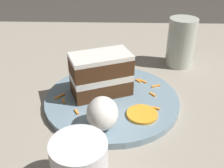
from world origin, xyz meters
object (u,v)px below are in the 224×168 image
(plate, at_px, (112,100))
(cream_dollop, at_px, (102,113))
(coffee_mug, at_px, (80,165))
(drinking_glass, at_px, (181,46))
(cake_slice, at_px, (103,74))
(orange_garnish, at_px, (142,114))

(plate, xyz_separation_m, cream_dollop, (-0.09, 0.01, 0.03))
(coffee_mug, bearing_deg, cream_dollop, -11.12)
(plate, height_order, drinking_glass, drinking_glass)
(plate, relative_size, cream_dollop, 4.55)
(plate, xyz_separation_m, coffee_mug, (-0.20, 0.03, 0.04))
(cream_dollop, relative_size, coffee_mug, 0.74)
(drinking_glass, bearing_deg, cake_slice, 131.31)
(cake_slice, xyz_separation_m, drinking_glass, (0.16, -0.18, -0.00))
(drinking_glass, xyz_separation_m, coffee_mug, (-0.37, 0.19, -0.01))
(drinking_glass, bearing_deg, plate, 136.92)
(cake_slice, relative_size, cream_dollop, 2.23)
(cake_slice, bearing_deg, plate, 28.43)
(coffee_mug, bearing_deg, drinking_glass, -27.79)
(cake_slice, relative_size, coffee_mug, 1.64)
(cake_slice, bearing_deg, drinking_glass, 109.33)
(drinking_glass, bearing_deg, coffee_mug, 152.21)
(cream_dollop, distance_m, drinking_glass, 0.31)
(plate, height_order, orange_garnish, orange_garnish)
(cream_dollop, xyz_separation_m, orange_garnish, (0.03, -0.07, -0.02))
(orange_garnish, bearing_deg, cake_slice, 45.18)
(cream_dollop, height_order, drinking_glass, drinking_glass)
(plate, relative_size, orange_garnish, 4.76)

